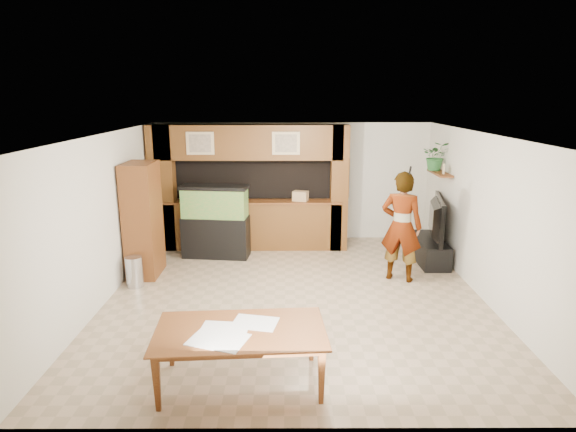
{
  "coord_description": "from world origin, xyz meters",
  "views": [
    {
      "loc": [
        -0.14,
        -7.32,
        3.19
      ],
      "look_at": [
        -0.12,
        0.6,
        1.18
      ],
      "focal_mm": 30.0,
      "sensor_mm": 36.0,
      "label": 1
    }
  ],
  "objects_px": {
    "aquarium": "(216,222)",
    "person": "(401,227)",
    "dining_table": "(241,358)",
    "pantry_cabinet": "(143,220)",
    "television": "(431,218)"
  },
  "relations": [
    {
      "from": "aquarium",
      "to": "dining_table",
      "type": "distance_m",
      "value": 4.58
    },
    {
      "from": "pantry_cabinet",
      "to": "dining_table",
      "type": "distance_m",
      "value": 4.1
    },
    {
      "from": "person",
      "to": "dining_table",
      "type": "bearing_deg",
      "value": 75.82
    },
    {
      "from": "television",
      "to": "person",
      "type": "relative_size",
      "value": 0.74
    },
    {
      "from": "pantry_cabinet",
      "to": "television",
      "type": "xyz_separation_m",
      "value": [
        5.35,
        0.68,
        -0.16
      ]
    },
    {
      "from": "pantry_cabinet",
      "to": "aquarium",
      "type": "bearing_deg",
      "value": 40.75
    },
    {
      "from": "television",
      "to": "aquarium",
      "type": "bearing_deg",
      "value": 98.08
    },
    {
      "from": "pantry_cabinet",
      "to": "person",
      "type": "bearing_deg",
      "value": -3.53
    },
    {
      "from": "dining_table",
      "to": "pantry_cabinet",
      "type": "bearing_deg",
      "value": 116.57
    },
    {
      "from": "dining_table",
      "to": "person",
      "type": "bearing_deg",
      "value": 48.18
    },
    {
      "from": "television",
      "to": "person",
      "type": "height_order",
      "value": "person"
    },
    {
      "from": "pantry_cabinet",
      "to": "television",
      "type": "bearing_deg",
      "value": 7.27
    },
    {
      "from": "television",
      "to": "dining_table",
      "type": "xyz_separation_m",
      "value": [
        -3.3,
        -4.17,
        -0.53
      ]
    },
    {
      "from": "dining_table",
      "to": "aquarium",
      "type": "bearing_deg",
      "value": 97.61
    },
    {
      "from": "aquarium",
      "to": "person",
      "type": "bearing_deg",
      "value": -13.93
    }
  ]
}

